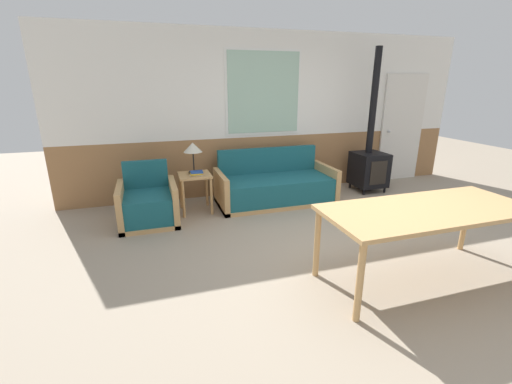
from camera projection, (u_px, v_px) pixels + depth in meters
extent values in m
plane|color=gray|center=(354.00, 255.00, 3.92)|extent=(16.00, 16.00, 0.00)
cube|color=#996B42|center=(275.00, 163.00, 6.16)|extent=(7.20, 0.06, 0.99)
cube|color=white|center=(276.00, 85.00, 5.74)|extent=(7.20, 0.06, 1.71)
cube|color=white|center=(264.00, 93.00, 5.68)|extent=(1.31, 0.01, 1.38)
cube|color=#99BCA8|center=(264.00, 93.00, 5.67)|extent=(1.23, 0.02, 1.30)
cube|color=tan|center=(275.00, 200.00, 5.63)|extent=(1.88, 0.88, 0.06)
cube|color=#195660|center=(276.00, 189.00, 5.55)|extent=(1.72, 0.80, 0.36)
cube|color=#195660|center=(268.00, 160.00, 5.80)|extent=(1.72, 0.10, 0.42)
cube|color=tan|center=(221.00, 191.00, 5.29)|extent=(0.08, 0.88, 0.56)
cube|color=tan|center=(325.00, 181.00, 5.81)|extent=(0.08, 0.88, 0.56)
cube|color=tan|center=(150.00, 220.00, 4.82)|extent=(0.78, 0.82, 0.06)
cube|color=#195660|center=(148.00, 207.00, 4.74)|extent=(0.62, 0.74, 0.36)
cube|color=#195660|center=(146.00, 174.00, 4.96)|extent=(0.62, 0.10, 0.39)
cube|color=tan|center=(121.00, 206.00, 4.64)|extent=(0.08, 0.82, 0.56)
cube|color=tan|center=(174.00, 201.00, 4.84)|extent=(0.08, 0.82, 0.56)
cube|color=tan|center=(195.00, 175.00, 5.08)|extent=(0.47, 0.47, 0.03)
cylinder|color=tan|center=(183.00, 199.00, 4.92)|extent=(0.04, 0.04, 0.55)
cylinder|color=tan|center=(212.00, 197.00, 5.04)|extent=(0.04, 0.04, 0.55)
cylinder|color=tan|center=(181.00, 191.00, 5.29)|extent=(0.04, 0.04, 0.55)
cylinder|color=tan|center=(207.00, 189.00, 5.41)|extent=(0.04, 0.04, 0.55)
cylinder|color=black|center=(194.00, 172.00, 5.14)|extent=(0.17, 0.17, 0.02)
cylinder|color=black|center=(194.00, 162.00, 5.09)|extent=(0.02, 0.02, 0.30)
cone|color=beige|center=(193.00, 147.00, 5.03)|extent=(0.27, 0.27, 0.14)
cube|color=white|center=(196.00, 175.00, 5.00)|extent=(0.20, 0.13, 0.02)
cube|color=gold|center=(196.00, 174.00, 4.98)|extent=(0.18, 0.12, 0.02)
cube|color=#234799|center=(197.00, 172.00, 4.99)|extent=(0.18, 0.15, 0.02)
cube|color=tan|center=(428.00, 210.00, 3.23)|extent=(2.02, 0.85, 0.04)
cylinder|color=tan|center=(360.00, 283.00, 2.73)|extent=(0.06, 0.06, 0.72)
cylinder|color=tan|center=(317.00, 243.00, 3.40)|extent=(0.06, 0.06, 0.72)
cylinder|color=tan|center=(465.00, 221.00, 3.95)|extent=(0.06, 0.06, 0.72)
cylinder|color=black|center=(364.00, 192.00, 5.98)|extent=(0.04, 0.04, 0.10)
cylinder|color=black|center=(384.00, 190.00, 6.11)|extent=(0.04, 0.04, 0.10)
cylinder|color=black|center=(350.00, 185.00, 6.39)|extent=(0.04, 0.04, 0.10)
cylinder|color=black|center=(369.00, 183.00, 6.51)|extent=(0.04, 0.04, 0.10)
cube|color=black|center=(369.00, 169.00, 6.14)|extent=(0.54, 0.55, 0.59)
cube|color=black|center=(378.00, 173.00, 5.89)|extent=(0.32, 0.01, 0.41)
cylinder|color=black|center=(374.00, 102.00, 5.83)|extent=(0.12, 0.12, 1.76)
cube|color=silver|center=(402.00, 128.00, 6.70)|extent=(0.93, 0.04, 2.04)
sphere|color=silver|center=(389.00, 131.00, 6.59)|extent=(0.06, 0.06, 0.06)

